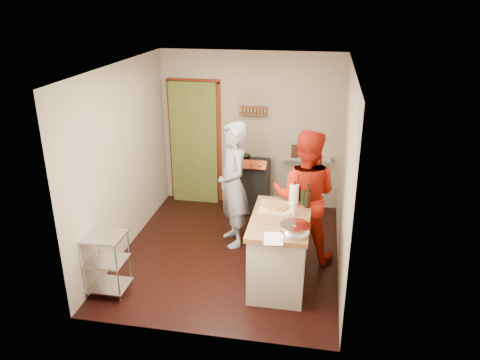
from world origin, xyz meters
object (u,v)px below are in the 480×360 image
stove (250,185)px  person_stripe (233,185)px  island (280,248)px  wire_shelving (106,261)px  person_red (305,196)px

stove → person_stripe: size_ratio=0.55×
island → wire_shelving: bearing=-163.4°
stove → person_stripe: bearing=-93.2°
wire_shelving → island: (2.03, 0.61, 0.04)m
wire_shelving → person_stripe: bearing=49.9°
person_stripe → island: bearing=13.4°
person_stripe → wire_shelving: bearing=-67.3°
wire_shelving → person_red: 2.66m
wire_shelving → person_stripe: person_stripe is taller
stove → person_red: bearing=-54.7°
stove → wire_shelving: bearing=-116.9°
person_stripe → person_red: bearing=50.6°
island → stove: bearing=109.2°
island → person_stripe: person_stripe is taller
person_red → person_stripe: bearing=-7.0°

